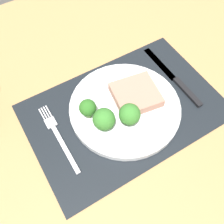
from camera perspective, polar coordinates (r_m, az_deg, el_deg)
ground_plane at (r=65.55cm, az=2.70°, el=-0.31°), size 140.00×110.00×3.00cm
placemat at (r=64.15cm, az=2.76°, el=0.46°), size 46.40×30.80×0.30cm
plate at (r=63.35cm, az=2.80°, el=0.92°), size 26.63×26.63×1.60cm
steak at (r=63.29cm, az=5.17°, el=3.76°), size 11.81×11.33×2.33cm
broccoli_back_left at (r=58.52cm, az=-5.28°, el=0.88°), size 3.89×3.89×5.45cm
broccoli_near_steak at (r=57.18cm, az=3.83°, el=-0.51°), size 4.81×4.81×6.16cm
broccoli_center at (r=56.80cm, az=-1.76°, el=-1.60°), size 4.97×4.97×5.90cm
fork at (r=61.24cm, az=-11.47°, el=-5.33°), size 2.40×19.20×0.50cm
knife at (r=70.85cm, az=13.75°, el=6.72°), size 1.80×23.00×0.80cm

